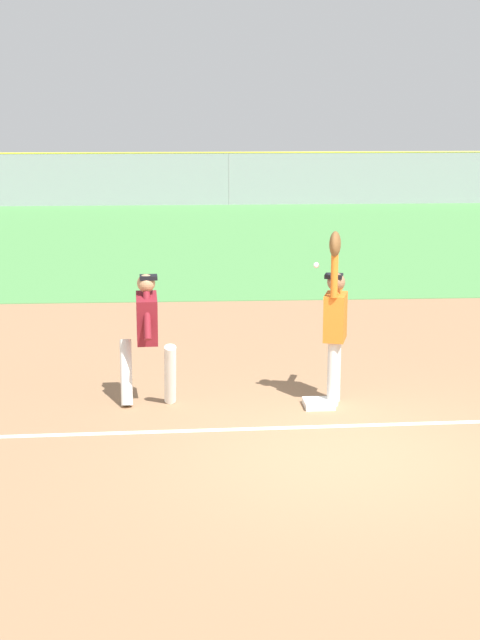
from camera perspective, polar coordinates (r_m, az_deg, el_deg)
The scene contains 11 objects.
ground_plane at distance 10.81m, azimuth 6.30°, elevation -7.93°, with size 80.13×80.13×0.00m, color #936D4C.
outfield_grass at distance 27.33m, azimuth 0.26°, elevation 4.94°, with size 55.72×17.48×0.01m, color #4C8C47.
first_base at distance 12.35m, azimuth 4.73°, elevation -5.00°, with size 0.38×0.38×0.08m, color white.
fielder at distance 12.21m, azimuth 5.71°, elevation 0.03°, with size 0.37×0.89×2.28m.
runner at distance 12.17m, azimuth -5.57°, elevation -0.61°, with size 0.74×0.84×1.72m.
baseball at distance 11.98m, azimuth 4.58°, elevation 3.28°, with size 0.07×0.07×0.07m, color white.
outfield_fence at distance 35.90m, azimuth -0.67°, elevation 8.45°, with size 55.80×0.08×1.97m.
parked_car_black at distance 40.17m, azimuth -12.83°, elevation 8.18°, with size 4.55×2.43×1.25m.
parked_car_tan at distance 39.82m, azimuth -5.98°, elevation 8.39°, with size 4.46×2.23×1.25m.
parked_car_blue at distance 40.40m, azimuth 0.93°, elevation 8.53°, with size 4.41×2.14×1.25m.
parked_car_silver at distance 41.20m, azimuth 6.91°, elevation 8.52°, with size 4.40×2.13×1.25m.
Camera 1 is at (-1.79, -9.94, 3.86)m, focal length 53.53 mm.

